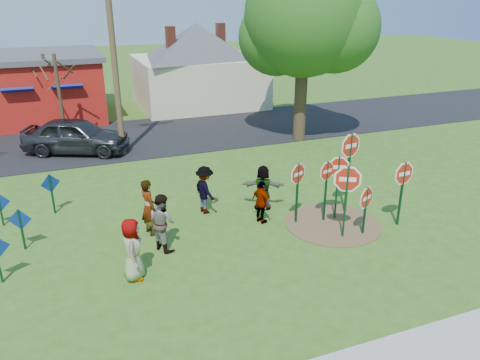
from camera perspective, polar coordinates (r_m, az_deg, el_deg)
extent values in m
plane|color=#315C1A|center=(15.21, -5.51, -6.57)|extent=(120.00, 120.00, 0.00)
cube|color=black|center=(25.70, -12.68, 5.07)|extent=(120.00, 7.50, 0.04)
cylinder|color=brown|center=(16.05, 11.20, -5.24)|extent=(3.20, 3.20, 0.03)
cube|color=#A51D10|center=(31.47, -25.01, 9.95)|extent=(9.00, 7.00, 3.60)
cube|color=#4C4C51|center=(31.19, -25.59, 13.44)|extent=(9.40, 7.40, 0.30)
cube|color=navy|center=(27.82, -25.48, 9.82)|extent=(1.60, 0.78, 0.45)
cube|color=navy|center=(27.75, -20.30, 10.55)|extent=(1.60, 0.78, 0.45)
cube|color=beige|center=(32.69, -5.11, 11.89)|extent=(8.00, 7.00, 3.20)
pyramid|color=#4C4C51|center=(32.26, -5.35, 18.55)|extent=(9.40, 9.40, 2.20)
cube|color=brown|center=(30.84, -8.47, 16.78)|extent=(0.55, 0.55, 1.40)
cube|color=brown|center=(33.86, -2.39, 17.42)|extent=(0.55, 0.55, 1.40)
cube|color=#103B20|center=(14.81, 12.73, -2.69)|extent=(0.09, 0.10, 2.39)
cylinder|color=white|center=(14.51, 12.99, 0.10)|extent=(1.03, 0.56, 1.15)
cylinder|color=#B6210F|center=(14.51, 12.99, 0.10)|extent=(0.89, 0.48, 0.99)
cube|color=white|center=(14.51, 12.99, 0.10)|extent=(0.45, 0.24, 0.14)
cube|color=#103B20|center=(15.78, 10.39, -1.42)|extent=(0.07, 0.07, 2.15)
cylinder|color=white|center=(15.50, 10.57, 1.09)|extent=(0.88, 0.32, 0.92)
cylinder|color=#B6210F|center=(15.50, 10.57, 1.09)|extent=(0.76, 0.28, 0.80)
cube|color=white|center=(15.50, 10.57, 1.09)|extent=(0.39, 0.14, 0.11)
cylinder|color=gold|center=(15.50, 10.57, 1.09)|extent=(0.88, 0.31, 0.92)
cube|color=#103B20|center=(16.01, 11.73, -1.00)|extent=(0.07, 0.08, 2.24)
cylinder|color=white|center=(15.74, 11.94, 1.57)|extent=(0.92, 0.34, 0.97)
cylinder|color=#B6210F|center=(15.74, 11.94, 1.57)|extent=(0.79, 0.30, 0.84)
cube|color=white|center=(15.74, 11.94, 1.57)|extent=(0.40, 0.15, 0.12)
cube|color=#103B20|center=(16.47, 13.03, 0.73)|extent=(0.08, 0.09, 2.87)
cylinder|color=white|center=(16.15, 13.34, 4.09)|extent=(1.13, 0.26, 1.15)
cylinder|color=#B6210F|center=(16.15, 13.34, 4.09)|extent=(0.98, 0.23, 0.99)
cube|color=white|center=(16.15, 13.34, 4.09)|extent=(0.50, 0.11, 0.14)
cylinder|color=gold|center=(16.15, 13.34, 4.09)|extent=(1.13, 0.26, 1.15)
cube|color=#103B20|center=(15.30, 14.98, -3.67)|extent=(0.07, 0.08, 1.63)
cylinder|color=white|center=(15.11, 15.15, -2.11)|extent=(0.91, 0.40, 0.99)
cylinder|color=#B6210F|center=(15.11, 15.15, -2.11)|extent=(0.79, 0.35, 0.85)
cube|color=white|center=(15.11, 15.15, -2.11)|extent=(0.40, 0.18, 0.12)
cube|color=#103B20|center=(16.14, 19.05, -1.66)|extent=(0.06, 0.07, 2.21)
cylinder|color=white|center=(15.88, 19.37, 0.74)|extent=(1.04, 0.11, 1.04)
cylinder|color=#B6210F|center=(15.88, 19.37, 0.74)|extent=(0.90, 0.10, 0.90)
cube|color=white|center=(15.88, 19.37, 0.74)|extent=(0.46, 0.05, 0.13)
cylinder|color=gold|center=(15.88, 19.37, 0.74)|extent=(1.04, 0.11, 1.04)
cube|color=#103B20|center=(15.53, 6.97, -1.67)|extent=(0.07, 0.08, 2.11)
cylinder|color=white|center=(15.27, 7.09, 0.76)|extent=(0.89, 0.40, 0.97)
cylinder|color=#B6210F|center=(15.27, 7.09, 0.76)|extent=(0.77, 0.35, 0.83)
cube|color=white|center=(15.27, 7.09, 0.76)|extent=(0.39, 0.17, 0.12)
cube|color=#103B20|center=(15.43, -25.06, -5.51)|extent=(0.07, 0.08, 1.32)
cube|color=navy|center=(15.29, -25.26, -4.38)|extent=(0.66, 0.19, 0.68)
cube|color=#103B20|center=(17.32, -27.17, -3.23)|extent=(0.06, 0.07, 1.17)
cube|color=#103B20|center=(17.47, -21.93, -1.61)|extent=(0.07, 0.08, 1.45)
cube|color=navy|center=(17.32, -22.12, -0.38)|extent=(0.63, 0.27, 0.68)
imported|color=#445697|center=(12.86, -12.99, -8.26)|extent=(0.73, 0.96, 1.77)
imported|color=#207057|center=(15.05, -11.10, -3.26)|extent=(0.60, 0.77, 1.85)
imported|color=brown|center=(14.12, -9.46, -5.07)|extent=(0.99, 1.08, 1.78)
imported|color=#37363C|center=(16.28, -4.29, -1.21)|extent=(0.86, 1.22, 1.71)
imported|color=#3C254E|center=(15.56, 2.64, -2.72)|extent=(0.62, 0.95, 1.50)
imported|color=#1A4F30|center=(16.53, 2.80, -0.93)|extent=(1.57, 1.11, 1.64)
imported|color=#2F2F33|center=(23.72, -19.35, 5.13)|extent=(5.32, 3.86, 1.68)
cylinder|color=#4C3823|center=(22.22, -15.08, 13.80)|extent=(0.27, 0.27, 8.75)
cylinder|color=#382819|center=(24.39, 7.42, 10.49)|extent=(0.63, 0.63, 4.96)
sphere|color=#245316|center=(23.94, 7.88, 19.24)|extent=(5.86, 5.86, 5.86)
sphere|color=#245316|center=(24.08, 11.58, 17.69)|extent=(4.28, 4.28, 4.28)
sphere|color=#245316|center=(24.35, 4.50, 17.02)|extent=(3.83, 3.83, 3.83)
cylinder|color=#382819|center=(28.23, -22.34, 9.80)|extent=(0.18, 0.18, 4.19)
cylinder|color=#382819|center=(26.02, -21.09, 9.32)|extent=(0.18, 0.18, 4.41)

